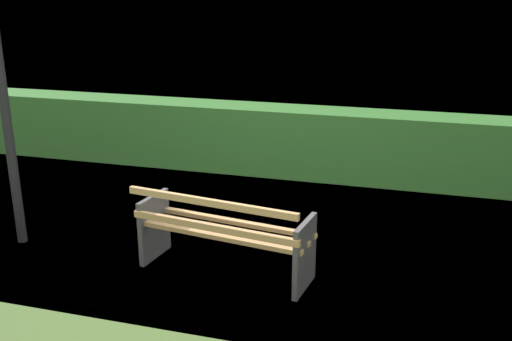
% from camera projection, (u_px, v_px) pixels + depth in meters
% --- Properties ---
extents(ground_plane, '(1400.00, 1400.00, 0.00)m').
position_uv_depth(ground_plane, '(227.00, 271.00, 5.77)').
color(ground_plane, '#4C6B33').
extents(park_bench, '(1.78, 0.80, 0.87)m').
position_uv_depth(park_bench, '(223.00, 234.00, 5.58)').
color(park_bench, tan).
rests_on(park_bench, ground_plane).
extents(hedge_row, '(13.79, 0.65, 0.99)m').
position_uv_depth(hedge_row, '(296.00, 142.00, 8.54)').
color(hedge_row, '#387A33').
rests_on(hedge_row, ground_plane).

